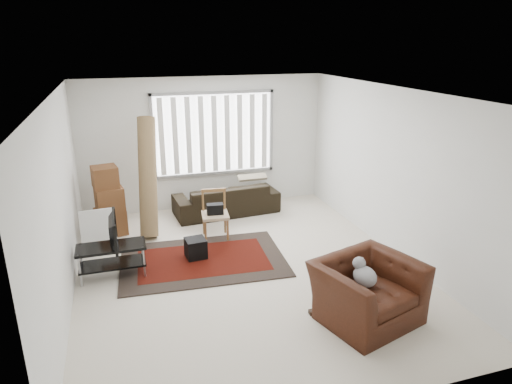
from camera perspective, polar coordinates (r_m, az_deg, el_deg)
room at (r=7.01m, az=-2.31°, el=5.09°), size 6.00×6.02×2.71m
persian_rug at (r=7.48m, az=-6.62°, el=-8.45°), size 2.70×1.90×0.02m
tv_stand at (r=7.16m, az=-17.58°, el=-7.42°), size 1.00×0.45×0.50m
tv at (r=7.01m, az=-17.88°, el=-4.70°), size 0.10×0.81×0.46m
subwoofer at (r=7.50m, az=-7.55°, el=-6.96°), size 0.34×0.34×0.32m
moving_boxes at (r=8.61m, az=-17.90°, el=-1.34°), size 0.59×0.56×1.27m
white_flatpack at (r=8.05m, az=-19.08°, el=-4.63°), size 0.58×0.26×0.72m
rolled_rug at (r=8.35m, az=-13.38°, el=1.85°), size 0.52×1.03×2.12m
sofa at (r=9.26m, az=-3.75°, el=-0.29°), size 2.15×1.07×0.80m
side_chair at (r=8.11m, az=-5.14°, el=-2.56°), size 0.51×0.51×0.86m
armchair at (r=5.98m, az=13.76°, el=-11.51°), size 1.45×1.35×0.89m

